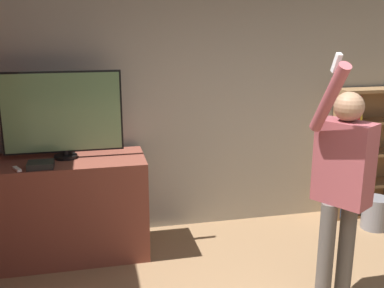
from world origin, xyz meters
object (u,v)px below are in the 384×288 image
Objects in this scene: television at (63,114)px; game_console at (41,165)px; bookshelf at (360,154)px; waste_bin at (375,213)px; person at (343,179)px.

television is 4.85× the size of game_console.
television is 3.41m from bookshelf.
waste_bin is at bearing -91.53° from bookshelf.
bookshelf is at bearing 3.92° from television.
game_console is 0.63× the size of waste_bin.
bookshelf is (3.33, 0.23, -0.67)m from television.
television reaches higher than game_console.
bookshelf is (3.54, 0.50, -0.27)m from game_console.
television is 0.52m from game_console.
television is 0.72× the size of bookshelf.
bookshelf reaches higher than waste_bin.
person reaches higher than game_console.
television is at bearing 176.96° from waste_bin.
game_console is at bearing -145.84° from person.
game_console is 2.59m from person.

